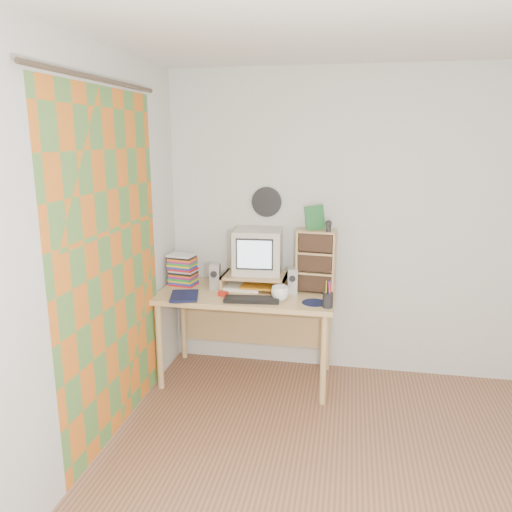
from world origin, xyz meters
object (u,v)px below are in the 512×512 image
at_px(dvd_stack, 183,268).
at_px(cd_rack, 316,261).
at_px(mug, 280,293).
at_px(keyboard, 252,300).
at_px(diary, 171,295).
at_px(desk, 248,305).
at_px(crt_monitor, 258,252).

relative_size(dvd_stack, cd_rack, 0.59).
xyz_separation_m(cd_rack, mug, (-0.25, -0.27, -0.20)).
height_order(dvd_stack, mug, dvd_stack).
relative_size(keyboard, diary, 1.64).
relative_size(desk, crt_monitor, 3.72).
distance_m(desk, crt_monitor, 0.45).
bearing_deg(mug, keyboard, -160.82).
relative_size(keyboard, dvd_stack, 1.40).
height_order(mug, diary, mug).
bearing_deg(desk, keyboard, -73.02).
bearing_deg(crt_monitor, dvd_stack, -178.79).
xyz_separation_m(crt_monitor, diary, (-0.60, -0.40, -0.27)).
relative_size(dvd_stack, diary, 1.17).
bearing_deg(desk, cd_rack, 5.62).
bearing_deg(cd_rack, dvd_stack, -173.73).
bearing_deg(diary, crt_monitor, 19.06).
distance_m(desk, keyboard, 0.33).
bearing_deg(mug, cd_rack, 46.86).
bearing_deg(desk, dvd_stack, 176.52).
height_order(desk, diary, diary).
relative_size(crt_monitor, mug, 2.79).
xyz_separation_m(crt_monitor, dvd_stack, (-0.63, -0.05, -0.15)).
distance_m(desk, cd_rack, 0.66).
bearing_deg(mug, crt_monitor, 127.31).
relative_size(desk, dvd_stack, 4.72).
height_order(crt_monitor, diary, crt_monitor).
distance_m(keyboard, cd_rack, 0.61).
height_order(dvd_stack, cd_rack, cd_rack).
distance_m(mug, diary, 0.84).
height_order(crt_monitor, dvd_stack, crt_monitor).
xyz_separation_m(keyboard, cd_rack, (0.45, 0.34, 0.24)).
height_order(cd_rack, diary, cd_rack).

